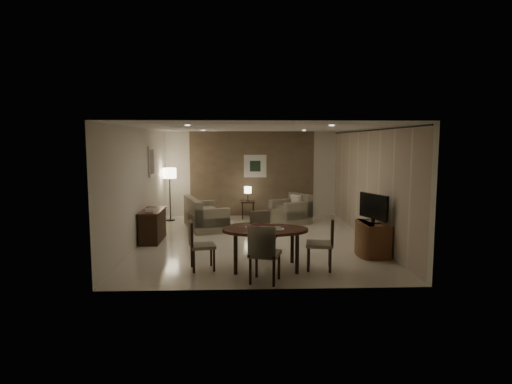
{
  "coord_description": "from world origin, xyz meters",
  "views": [
    {
      "loc": [
        -0.4,
        -10.17,
        2.37
      ],
      "look_at": [
        0.0,
        0.2,
        1.15
      ],
      "focal_mm": 30.0,
      "sensor_mm": 36.0,
      "label": 1
    }
  ],
  "objects_px": {
    "dining_table": "(265,249)",
    "chair_near": "(265,253)",
    "chair_left": "(203,245)",
    "side_table": "(248,210)",
    "sofa": "(206,213)",
    "floor_lamp": "(170,194)",
    "console_desk": "(153,225)",
    "chair_right": "(319,243)",
    "tv_cabinet": "(374,239)",
    "armchair": "(290,209)",
    "chair_far": "(263,235)"
  },
  "relations": [
    {
      "from": "chair_right",
      "to": "console_desk",
      "type": "bearing_deg",
      "value": -113.8
    },
    {
      "from": "console_desk",
      "to": "chair_right",
      "type": "xyz_separation_m",
      "value": [
        3.57,
        -2.44,
        0.12
      ]
    },
    {
      "from": "chair_far",
      "to": "chair_right",
      "type": "relative_size",
      "value": 0.95
    },
    {
      "from": "chair_near",
      "to": "chair_right",
      "type": "height_order",
      "value": "chair_near"
    },
    {
      "from": "dining_table",
      "to": "armchair",
      "type": "distance_m",
      "value": 4.58
    },
    {
      "from": "side_table",
      "to": "console_desk",
      "type": "bearing_deg",
      "value": -128.16
    },
    {
      "from": "chair_near",
      "to": "armchair",
      "type": "xyz_separation_m",
      "value": [
        1.06,
        5.25,
        -0.08
      ]
    },
    {
      "from": "chair_near",
      "to": "chair_left",
      "type": "height_order",
      "value": "chair_near"
    },
    {
      "from": "floor_lamp",
      "to": "chair_right",
      "type": "bearing_deg",
      "value": -55.13
    },
    {
      "from": "floor_lamp",
      "to": "console_desk",
      "type": "bearing_deg",
      "value": -89.82
    },
    {
      "from": "dining_table",
      "to": "chair_left",
      "type": "relative_size",
      "value": 1.75
    },
    {
      "from": "chair_far",
      "to": "sofa",
      "type": "bearing_deg",
      "value": 101.2
    },
    {
      "from": "chair_right",
      "to": "chair_near",
      "type": "bearing_deg",
      "value": -46.29
    },
    {
      "from": "console_desk",
      "to": "dining_table",
      "type": "bearing_deg",
      "value": -42.46
    },
    {
      "from": "sofa",
      "to": "floor_lamp",
      "type": "height_order",
      "value": "floor_lamp"
    },
    {
      "from": "dining_table",
      "to": "chair_near",
      "type": "bearing_deg",
      "value": -93.84
    },
    {
      "from": "dining_table",
      "to": "chair_left",
      "type": "distance_m",
      "value": 1.17
    },
    {
      "from": "chair_near",
      "to": "side_table",
      "type": "bearing_deg",
      "value": -71.13
    },
    {
      "from": "dining_table",
      "to": "floor_lamp",
      "type": "bearing_deg",
      "value": 117.05
    },
    {
      "from": "chair_near",
      "to": "tv_cabinet",
      "type": "bearing_deg",
      "value": -128.24
    },
    {
      "from": "floor_lamp",
      "to": "side_table",
      "type": "bearing_deg",
      "value": 7.09
    },
    {
      "from": "dining_table",
      "to": "armchair",
      "type": "bearing_deg",
      "value": 77.27
    },
    {
      "from": "chair_right",
      "to": "floor_lamp",
      "type": "relative_size",
      "value": 0.62
    },
    {
      "from": "chair_left",
      "to": "tv_cabinet",
      "type": "bearing_deg",
      "value": -88.11
    },
    {
      "from": "chair_far",
      "to": "chair_left",
      "type": "distance_m",
      "value": 1.42
    },
    {
      "from": "console_desk",
      "to": "floor_lamp",
      "type": "height_order",
      "value": "floor_lamp"
    },
    {
      "from": "console_desk",
      "to": "armchair",
      "type": "xyz_separation_m",
      "value": [
        3.57,
        2.12,
        0.05
      ]
    },
    {
      "from": "tv_cabinet",
      "to": "dining_table",
      "type": "xyz_separation_m",
      "value": [
        -2.33,
        -0.85,
        0.03
      ]
    },
    {
      "from": "chair_right",
      "to": "side_table",
      "type": "xyz_separation_m",
      "value": [
        -1.22,
        5.43,
        -0.22
      ]
    },
    {
      "from": "chair_left",
      "to": "side_table",
      "type": "relative_size",
      "value": 1.7
    },
    {
      "from": "armchair",
      "to": "floor_lamp",
      "type": "bearing_deg",
      "value": -127.58
    },
    {
      "from": "chair_right",
      "to": "chair_far",
      "type": "bearing_deg",
      "value": -120.65
    },
    {
      "from": "armchair",
      "to": "side_table",
      "type": "height_order",
      "value": "armchair"
    },
    {
      "from": "tv_cabinet",
      "to": "armchair",
      "type": "height_order",
      "value": "armchair"
    },
    {
      "from": "sofa",
      "to": "chair_far",
      "type": "bearing_deg",
      "value": -172.3
    },
    {
      "from": "chair_left",
      "to": "armchair",
      "type": "distance_m",
      "value": 4.99
    },
    {
      "from": "console_desk",
      "to": "floor_lamp",
      "type": "distance_m",
      "value": 2.72
    },
    {
      "from": "armchair",
      "to": "chair_left",
      "type": "bearing_deg",
      "value": -54.34
    },
    {
      "from": "dining_table",
      "to": "chair_far",
      "type": "height_order",
      "value": "chair_far"
    },
    {
      "from": "console_desk",
      "to": "dining_table",
      "type": "height_order",
      "value": "dining_table"
    },
    {
      "from": "dining_table",
      "to": "console_desk",
      "type": "bearing_deg",
      "value": 137.54
    },
    {
      "from": "side_table",
      "to": "floor_lamp",
      "type": "relative_size",
      "value": 0.34
    },
    {
      "from": "console_desk",
      "to": "chair_right",
      "type": "relative_size",
      "value": 1.22
    },
    {
      "from": "console_desk",
      "to": "chair_near",
      "type": "xyz_separation_m",
      "value": [
        2.51,
        -3.13,
        0.13
      ]
    },
    {
      "from": "console_desk",
      "to": "tv_cabinet",
      "type": "relative_size",
      "value": 1.33
    },
    {
      "from": "tv_cabinet",
      "to": "chair_far",
      "type": "distance_m",
      "value": 2.33
    },
    {
      "from": "console_desk",
      "to": "side_table",
      "type": "distance_m",
      "value": 3.8
    },
    {
      "from": "tv_cabinet",
      "to": "chair_left",
      "type": "xyz_separation_m",
      "value": [
        -3.49,
        -0.87,
        0.11
      ]
    },
    {
      "from": "dining_table",
      "to": "sofa",
      "type": "height_order",
      "value": "sofa"
    },
    {
      "from": "console_desk",
      "to": "chair_right",
      "type": "distance_m",
      "value": 4.33
    }
  ]
}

